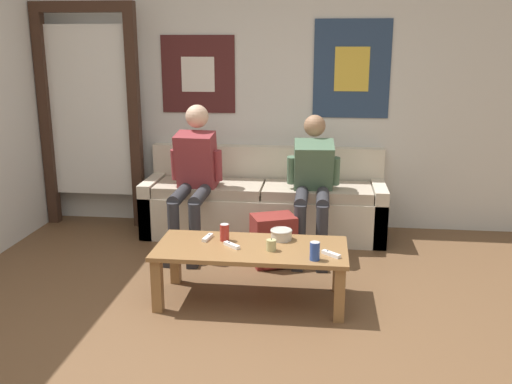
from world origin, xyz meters
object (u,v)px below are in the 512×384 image
Objects in this scene: person_seated_teen at (313,179)px; person_seated_adult at (194,172)px; couch at (264,205)px; backpack at (274,241)px; coffee_table at (251,255)px; pillar_candle at (271,245)px; drink_can_red at (225,232)px; drink_can_blue at (315,251)px; ceramic_bowl at (281,234)px; game_controller_far_center at (331,254)px; game_controller_near_right at (232,245)px; game_controller_near_left at (208,238)px.

person_seated_adult is at bearing -178.70° from person_seated_teen.
couch is 5.39× the size of backpack.
backpack reaches higher than coffee_table.
pillar_candle is at bearing -55.60° from person_seated_adult.
coffee_table is at bearing -26.05° from drink_can_red.
person_seated_teen is at bearing 77.92° from pillar_candle.
person_seated_adult is 1.71m from drink_can_blue.
ceramic_bowl is at bearing -47.73° from person_seated_adult.
person_seated_teen is 9.36× the size of drink_can_blue.
game_controller_far_center is (0.35, -0.28, -0.03)m from ceramic_bowl.
coffee_table is at bearing -59.45° from person_seated_adult.
game_controller_far_center is at bearing -38.38° from ceramic_bowl.
person_seated_teen is 1.28m from game_controller_near_right.
person_seated_teen is 1.23m from pillar_candle.
backpack is (0.75, -0.41, -0.47)m from person_seated_adult.
drink_can_blue is 0.95× the size of game_controller_far_center.
game_controller_near_left is at bearing 160.72° from coffee_table.
couch reaches higher than ceramic_bowl.
coffee_table is 1.07× the size of person_seated_adult.
coffee_table is (0.06, -1.48, 0.06)m from couch.
pillar_candle is (0.15, -0.06, 0.10)m from coffee_table.
pillar_candle is at bearing -8.09° from game_controller_near_right.
game_controller_near_left is (0.32, -0.98, -0.26)m from person_seated_adult.
ceramic_bowl is at bearing -79.40° from backpack.
couch reaches higher than pillar_candle.
drink_can_blue is (0.04, -1.32, -0.17)m from person_seated_teen.
game_controller_near_left is at bearing 159.63° from pillar_candle.
person_seated_adult is 1.73m from game_controller_far_center.
drink_can_blue is at bearing -140.86° from game_controller_far_center.
person_seated_teen is at bearing 65.06° from game_controller_near_right.
pillar_candle is 0.72× the size of drink_can_blue.
person_seated_teen reaches higher than game_controller_near_right.
pillar_candle is 0.33m from drink_can_blue.
game_controller_near_right is (-0.07, -1.50, 0.13)m from couch.
coffee_table is 0.50m from drink_can_blue.
game_controller_far_center is (0.11, 0.09, -0.05)m from drink_can_blue.
coffee_table is at bearing -87.58° from couch.
ceramic_bowl is at bearing 29.90° from game_controller_near_right.
drink_can_red reaches higher than pillar_candle.
game_controller_far_center is at bearing -45.26° from person_seated_adult.
couch is 1.39m from game_controller_near_left.
coffee_table is at bearing -109.57° from person_seated_teen.
person_seated_teen reaches higher than backpack.
drink_can_blue is 0.15m from game_controller_far_center.
coffee_table is 10.22× the size of game_controller_far_center.
backpack is at bearing 100.60° from ceramic_bowl.
game_controller_near_right is (-0.33, -0.19, -0.03)m from ceramic_bowl.
ceramic_bowl is 0.24m from pillar_candle.
couch is 1.81× the size of person_seated_adult.
backpack is at bearing 93.53° from pillar_candle.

